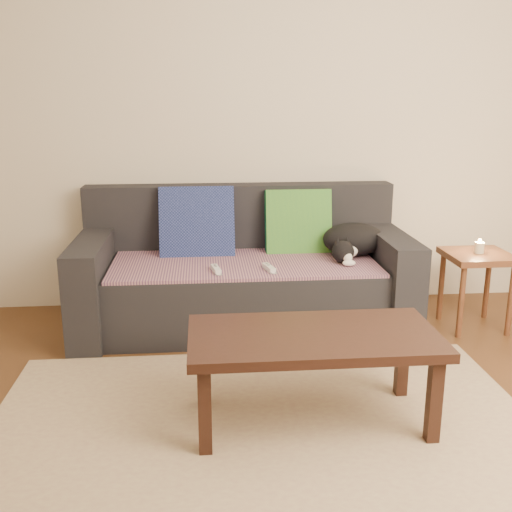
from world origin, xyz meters
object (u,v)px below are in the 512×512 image
at_px(coffee_table, 313,345).
at_px(side_table, 477,266).
at_px(cat, 353,240).
at_px(wii_remote_b, 269,268).
at_px(wii_remote_a, 216,269).
at_px(sofa, 243,277).

bearing_deg(coffee_table, side_table, 40.66).
distance_m(cat, coffee_table, 1.39).
relative_size(wii_remote_b, coffee_table, 0.14).
distance_m(wii_remote_a, coffee_table, 1.08).
relative_size(sofa, wii_remote_a, 14.00).
xyz_separation_m(sofa, wii_remote_b, (0.13, -0.30, 0.15)).
distance_m(sofa, cat, 0.76).
relative_size(sofa, cat, 4.05).
xyz_separation_m(wii_remote_a, wii_remote_b, (0.32, 0.00, 0.00)).
distance_m(sofa, side_table, 1.49).
distance_m(sofa, coffee_table, 1.32).
relative_size(sofa, coffee_table, 1.90).
bearing_deg(sofa, wii_remote_a, -120.92).
bearing_deg(coffee_table, sofa, 99.73).
xyz_separation_m(sofa, side_table, (1.47, -0.23, 0.10)).
bearing_deg(cat, wii_remote_a, 173.71).
bearing_deg(cat, side_table, -39.92).
relative_size(sofa, wii_remote_b, 14.00).
bearing_deg(coffee_table, wii_remote_a, 112.21).
height_order(sofa, cat, sofa).
xyz_separation_m(side_table, coffee_table, (-1.25, -1.07, -0.02)).
xyz_separation_m(cat, wii_remote_a, (-0.90, -0.29, -0.09)).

